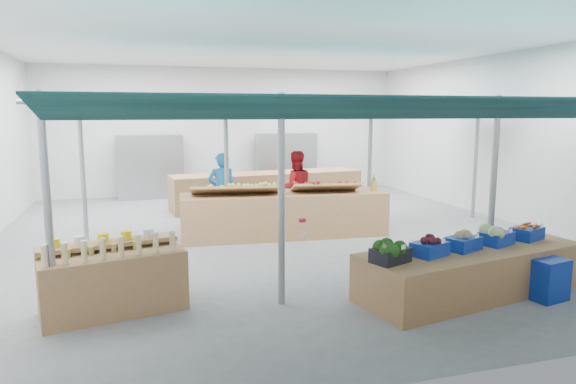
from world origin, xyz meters
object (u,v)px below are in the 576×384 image
object	(u,v)px
bottle_shelf	(113,279)
veg_counter	(471,271)
fruit_counter	(284,215)
vendor_left	(222,191)
vendor_right	(295,188)
crate_stack	(549,280)

from	to	relation	value
bottle_shelf	veg_counter	bearing A→B (deg)	-21.06
fruit_counter	vendor_left	xyz separation A→B (m)	(-1.20, 1.10, 0.42)
bottle_shelf	vendor_right	bearing A→B (deg)	36.38
bottle_shelf	crate_stack	size ratio (longest dim) A/B	3.27
vendor_left	bottle_shelf	bearing A→B (deg)	68.05
crate_stack	vendor_left	distance (m)	7.12
bottle_shelf	vendor_left	xyz separation A→B (m)	(2.28, 4.60, 0.45)
crate_stack	vendor_right	world-z (taller)	vendor_right
veg_counter	crate_stack	size ratio (longest dim) A/B	5.88
fruit_counter	vendor_right	xyz separation A→B (m)	(0.60, 1.10, 0.42)
crate_stack	vendor_left	world-z (taller)	vendor_left
veg_counter	vendor_right	distance (m)	5.56
crate_stack	vendor_right	distance (m)	6.34
fruit_counter	crate_stack	bearing A→B (deg)	-57.39
veg_counter	vendor_left	xyz separation A→B (m)	(-2.90, 5.42, 0.55)
veg_counter	fruit_counter	world-z (taller)	fruit_counter
veg_counter	vendor_left	size ratio (longest dim) A/B	2.00
bottle_shelf	crate_stack	xyz separation A→B (m)	(6.10, -1.38, -0.15)
veg_counter	crate_stack	world-z (taller)	veg_counter
fruit_counter	vendor_left	world-z (taller)	vendor_left
veg_counter	vendor_right	bearing A→B (deg)	90.48
bottle_shelf	veg_counter	world-z (taller)	bottle_shelf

